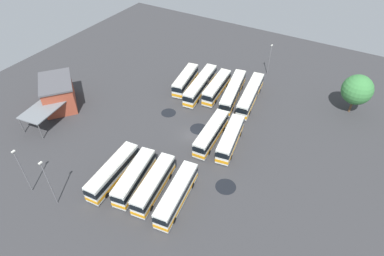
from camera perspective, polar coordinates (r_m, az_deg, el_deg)
ground_plane at (r=64.25m, az=-0.17°, el=-1.33°), size 109.44×109.44×0.00m
bus_row0_slot0 at (r=77.16m, az=-1.15°, el=8.39°), size 11.14×4.33×3.63m
bus_row0_slot1 at (r=75.48m, az=1.53°, el=7.59°), size 14.80×4.21×3.63m
bus_row0_slot2 at (r=74.84m, az=4.38°, el=7.17°), size 11.95×3.57×3.63m
bus_row0_slot3 at (r=73.72m, az=7.21°, el=6.38°), size 14.81×5.14×3.63m
bus_row0_slot4 at (r=73.25m, az=10.23°, el=5.78°), size 14.81×4.45×3.63m
bus_row1_slot3 at (r=61.97m, az=3.40°, el=-0.93°), size 11.85×3.39×3.63m
bus_row1_slot4 at (r=61.19m, az=6.75°, el=-1.82°), size 11.39×4.27×3.63m
bus_row2_slot0 at (r=56.47m, az=-13.67°, el=-7.44°), size 12.07×3.41×3.63m
bus_row2_slot1 at (r=54.92m, az=-10.05°, el=-8.47°), size 11.31×4.39×3.63m
bus_row2_slot2 at (r=53.49m, az=-6.70°, el=-9.74°), size 11.58×4.14×3.63m
bus_row2_slot3 at (r=51.89m, az=-2.70°, el=-11.55°), size 12.00×4.10×3.63m
depot_building at (r=76.08m, az=-22.39°, el=5.66°), size 11.30×11.75×6.22m
maintenance_shelter at (r=71.58m, az=-24.50°, el=3.14°), size 10.09×6.57×3.81m
lamp_post_far_corner at (r=53.77m, az=-23.86°, el=-8.67°), size 0.56×0.28×9.27m
lamp_post_by_building at (r=83.31m, az=13.47°, el=11.79°), size 0.56×0.28×7.92m
lamp_post_mid_lot at (r=57.48m, az=-27.61°, el=-6.54°), size 0.56×0.28×9.08m
tree_west_edge at (r=75.14m, az=27.00°, el=6.00°), size 6.25×6.25×8.74m
puddle_centre_drain at (r=55.56m, az=5.93°, el=-10.19°), size 3.51×3.51×0.01m
puddle_front_lane at (r=65.78m, az=1.18°, el=-0.16°), size 3.55×3.55×0.01m
puddle_near_shelter at (r=58.65m, az=-3.72°, el=-6.50°), size 2.14×2.14×0.01m
puddle_between_rows at (r=60.59m, az=-12.61°, el=-5.75°), size 2.79×2.79×0.01m
puddle_back_corner at (r=70.09m, az=-4.14°, el=2.67°), size 3.19×3.19×0.01m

